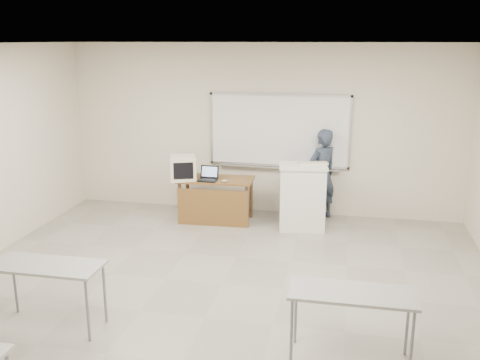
% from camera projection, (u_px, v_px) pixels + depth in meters
% --- Properties ---
extents(floor, '(7.00, 8.00, 0.01)m').
position_uv_depth(floor, '(205.00, 318.00, 6.04)').
color(floor, gray).
rests_on(floor, ground).
extents(whiteboard, '(2.48, 0.10, 1.31)m').
position_uv_depth(whiteboard, '(279.00, 132.00, 9.36)').
color(whiteboard, white).
rests_on(whiteboard, floor).
extents(student_desks, '(4.40, 2.20, 0.73)m').
position_uv_depth(student_desks, '(162.00, 325.00, 4.58)').
color(student_desks, gray).
rests_on(student_desks, floor).
extents(instructor_desk, '(1.26, 0.63, 0.75)m').
position_uv_depth(instructor_desk, '(214.00, 193.00, 9.06)').
color(instructor_desk, brown).
rests_on(instructor_desk, floor).
extents(podium, '(0.77, 0.56, 1.08)m').
position_uv_depth(podium, '(302.00, 197.00, 8.77)').
color(podium, silver).
rests_on(podium, floor).
extents(crt_monitor, '(0.43, 0.48, 0.41)m').
position_uv_depth(crt_monitor, '(182.00, 168.00, 9.04)').
color(crt_monitor, beige).
rests_on(crt_monitor, instructor_desk).
extents(laptop, '(0.31, 0.29, 0.23)m').
position_uv_depth(laptop, '(208.00, 177.00, 8.99)').
color(laptop, black).
rests_on(laptop, instructor_desk).
extents(mouse, '(0.10, 0.07, 0.04)m').
position_uv_depth(mouse, '(225.00, 181.00, 8.87)').
color(mouse, '#ACAEB5').
rests_on(mouse, instructor_desk).
extents(keyboard, '(0.51, 0.30, 0.03)m').
position_uv_depth(keyboard, '(313.00, 163.00, 8.68)').
color(keyboard, beige).
rests_on(keyboard, podium).
extents(presenter, '(0.68, 0.68, 1.58)m').
position_uv_depth(presenter, '(322.00, 174.00, 9.21)').
color(presenter, black).
rests_on(presenter, floor).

